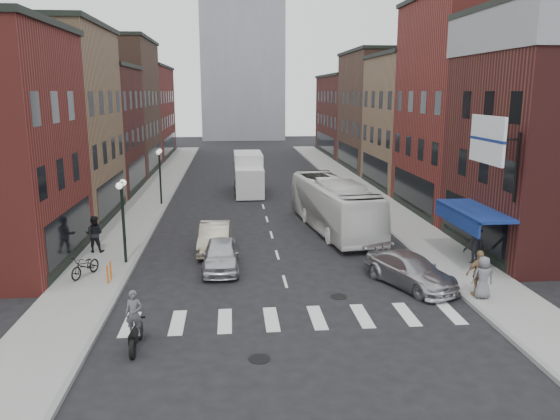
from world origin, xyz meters
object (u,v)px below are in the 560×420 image
(billboard_sign, at_px, (489,141))
(sedan_left_near, at_px, (221,255))
(ped_right_c, at_px, (483,277))
(motorcycle_rider, at_px, (135,322))
(transit_bus, at_px, (334,205))
(sedan_left_far, at_px, (215,238))
(ped_right_a, at_px, (474,244))
(bike_rack, at_px, (109,272))
(ped_right_b, at_px, (479,273))
(streetlamp_far, at_px, (160,166))
(ped_left_solo, at_px, (94,234))
(box_truck, at_px, (249,174))
(parked_bicycle, at_px, (85,266))
(streetlamp_near, at_px, (122,206))
(curb_car, at_px, (410,271))

(billboard_sign, xyz_separation_m, sedan_left_near, (-11.41, 2.43, -5.42))
(ped_right_c, bearing_deg, motorcycle_rider, 14.76)
(transit_bus, relative_size, sedan_left_far, 2.49)
(sedan_left_near, distance_m, ped_right_a, 12.04)
(bike_rack, xyz_separation_m, ped_right_b, (15.12, -3.06, 0.54))
(streetlamp_far, bearing_deg, ped_right_c, -53.20)
(bike_rack, xyz_separation_m, sedan_left_far, (4.41, 4.70, 0.18))
(bike_rack, distance_m, ped_left_solo, 4.96)
(sedan_left_far, relative_size, ped_right_b, 2.35)
(streetlamp_far, relative_size, ped_right_a, 2.24)
(ped_right_b, bearing_deg, transit_bus, -74.76)
(sedan_left_near, xyz_separation_m, ped_right_a, (12.03, -0.54, 0.35))
(streetlamp_far, relative_size, sedan_left_near, 0.98)
(box_truck, height_order, ped_right_c, box_truck)
(billboard_sign, relative_size, sedan_left_far, 0.83)
(ped_right_a, bearing_deg, ped_left_solo, -27.28)
(billboard_sign, distance_m, ped_right_a, 5.44)
(motorcycle_rider, xyz_separation_m, ped_right_b, (12.97, 3.21, 0.15))
(streetlamp_far, distance_m, ped_right_b, 24.83)
(sedan_left_far, relative_size, ped_right_a, 2.42)
(streetlamp_far, bearing_deg, motorcycle_rider, -85.14)
(parked_bicycle, bearing_deg, ped_left_solo, 120.80)
(streetlamp_near, relative_size, transit_bus, 0.37)
(sedan_left_far, height_order, ped_right_b, ped_right_b)
(sedan_left_far, xyz_separation_m, ped_right_c, (10.76, -8.01, 0.27))
(motorcycle_rider, bearing_deg, streetlamp_near, 106.27)
(streetlamp_far, height_order, box_truck, streetlamp_far)
(box_truck, bearing_deg, curb_car, -75.12)
(streetlamp_near, bearing_deg, sedan_left_far, 25.41)
(streetlamp_far, relative_size, ped_left_solo, 2.18)
(bike_rack, distance_m, curb_car, 12.97)
(sedan_left_near, bearing_deg, streetlamp_near, 167.29)
(bike_rack, xyz_separation_m, ped_right_a, (16.80, 1.09, 0.52))
(streetlamp_near, height_order, bike_rack, streetlamp_near)
(billboard_sign, bearing_deg, ped_right_a, 71.95)
(billboard_sign, relative_size, curb_car, 0.79)
(ped_right_a, relative_size, ped_right_c, 1.07)
(box_truck, relative_size, motorcycle_rider, 3.67)
(sedan_left_far, height_order, curb_car, sedan_left_far)
(parked_bicycle, bearing_deg, sedan_left_near, 31.85)
(ped_left_solo, height_order, ped_right_b, same)
(sedan_left_far, bearing_deg, ped_right_b, -34.12)
(streetlamp_near, xyz_separation_m, parked_bicycle, (-1.38, -1.94, -2.28))
(streetlamp_near, distance_m, parked_bicycle, 3.30)
(box_truck, bearing_deg, billboard_sign, -67.22)
(streetlamp_far, relative_size, transit_bus, 0.37)
(ped_left_solo, height_order, ped_right_c, ped_left_solo)
(motorcycle_rider, relative_size, sedan_left_far, 0.45)
(sedan_left_near, bearing_deg, ped_right_a, -2.09)
(box_truck, relative_size, curb_car, 1.58)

